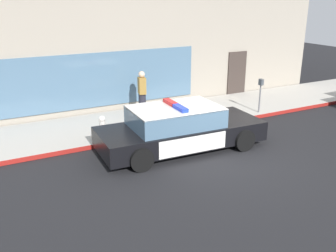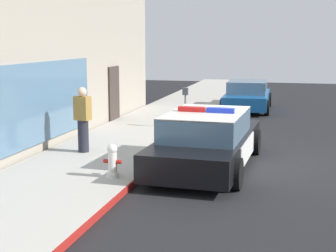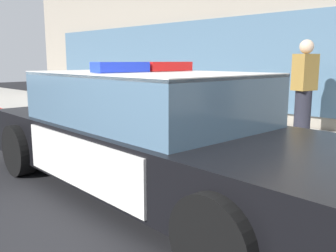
{
  "view_description": "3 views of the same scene",
  "coord_description": "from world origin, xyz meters",
  "px_view_note": "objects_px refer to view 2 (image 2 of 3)",
  "views": [
    {
      "loc": [
        -6.25,
        -8.2,
        4.55
      ],
      "look_at": [
        -0.87,
        2.09,
        0.49
      ],
      "focal_mm": 40.09,
      "sensor_mm": 36.0,
      "label": 1
    },
    {
      "loc": [
        -12.59,
        -0.7,
        3.08
      ],
      "look_at": [
        -1.68,
        2.03,
        1.12
      ],
      "focal_mm": 53.34,
      "sensor_mm": 36.0,
      "label": 2
    },
    {
      "loc": [
        2.16,
        -1.61,
        1.51
      ],
      "look_at": [
        -2.04,
        2.6,
        0.45
      ],
      "focal_mm": 39.41,
      "sensor_mm": 36.0,
      "label": 3
    }
  ],
  "objects_px": {
    "car_down_street": "(247,96)",
    "pedestrian_on_sidewalk": "(83,120)",
    "police_cruiser": "(207,140)",
    "fire_hydrant": "(113,161)",
    "parking_meter": "(185,100)"
  },
  "relations": [
    {
      "from": "fire_hydrant",
      "to": "pedestrian_on_sidewalk",
      "type": "distance_m",
      "value": 2.71
    },
    {
      "from": "police_cruiser",
      "to": "fire_hydrant",
      "type": "xyz_separation_m",
      "value": [
        -1.89,
        1.73,
        -0.18
      ]
    },
    {
      "from": "police_cruiser",
      "to": "parking_meter",
      "type": "bearing_deg",
      "value": 21.11
    },
    {
      "from": "car_down_street",
      "to": "parking_meter",
      "type": "relative_size",
      "value": 3.23
    },
    {
      "from": "car_down_street",
      "to": "parking_meter",
      "type": "bearing_deg",
      "value": 164.1
    },
    {
      "from": "police_cruiser",
      "to": "pedestrian_on_sidewalk",
      "type": "distance_m",
      "value": 3.35
    },
    {
      "from": "parking_meter",
      "to": "fire_hydrant",
      "type": "bearing_deg",
      "value": 177.94
    },
    {
      "from": "fire_hydrant",
      "to": "pedestrian_on_sidewalk",
      "type": "height_order",
      "value": "pedestrian_on_sidewalk"
    },
    {
      "from": "pedestrian_on_sidewalk",
      "to": "parking_meter",
      "type": "distance_m",
      "value": 4.61
    },
    {
      "from": "pedestrian_on_sidewalk",
      "to": "car_down_street",
      "type": "bearing_deg",
      "value": 173.65
    },
    {
      "from": "pedestrian_on_sidewalk",
      "to": "parking_meter",
      "type": "height_order",
      "value": "pedestrian_on_sidewalk"
    },
    {
      "from": "fire_hydrant",
      "to": "car_down_street",
      "type": "bearing_deg",
      "value": -8.28
    },
    {
      "from": "police_cruiser",
      "to": "car_down_street",
      "type": "distance_m",
      "value": 10.26
    },
    {
      "from": "car_down_street",
      "to": "pedestrian_on_sidewalk",
      "type": "relative_size",
      "value": 2.53
    },
    {
      "from": "fire_hydrant",
      "to": "pedestrian_on_sidewalk",
      "type": "relative_size",
      "value": 0.42
    }
  ]
}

